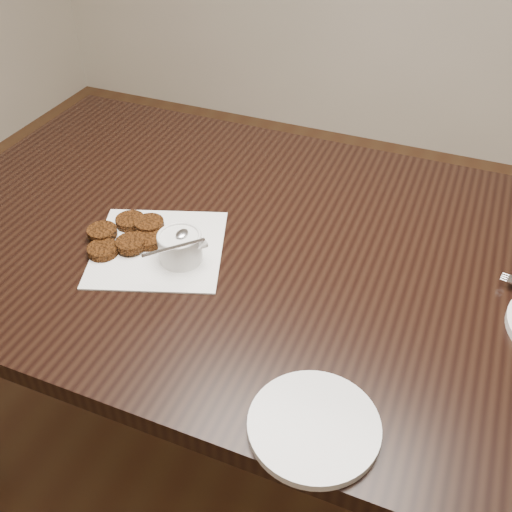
% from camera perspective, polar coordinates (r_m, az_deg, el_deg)
% --- Properties ---
extents(floor, '(4.00, 4.00, 0.00)m').
position_cam_1_polar(floor, '(1.74, 1.02, -20.02)').
color(floor, '#51331C').
rests_on(floor, ground).
extents(table, '(1.47, 0.94, 0.75)m').
position_cam_1_polar(table, '(1.48, -0.43, -9.77)').
color(table, black).
rests_on(table, floor).
extents(napkin, '(0.33, 0.33, 0.00)m').
position_cam_1_polar(napkin, '(1.21, -9.56, 0.76)').
color(napkin, white).
rests_on(napkin, table).
extents(sauce_ramekin, '(0.15, 0.15, 0.12)m').
position_cam_1_polar(sauce_ramekin, '(1.14, -7.58, 2.11)').
color(sauce_ramekin, silver).
rests_on(sauce_ramekin, napkin).
extents(patty_cluster, '(0.24, 0.24, 0.02)m').
position_cam_1_polar(patty_cluster, '(1.23, -12.11, 1.95)').
color(patty_cluster, '#56270B').
rests_on(patty_cluster, napkin).
extents(plate_empty, '(0.23, 0.23, 0.01)m').
position_cam_1_polar(plate_empty, '(0.90, 5.70, -16.28)').
color(plate_empty, silver).
rests_on(plate_empty, table).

